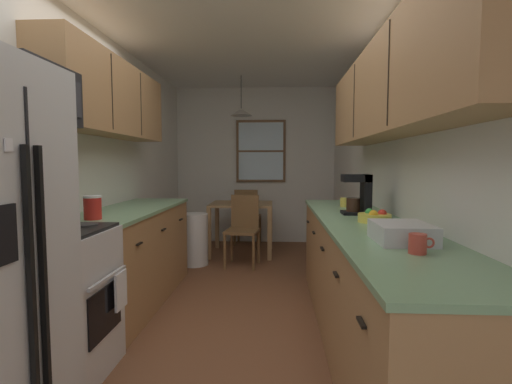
# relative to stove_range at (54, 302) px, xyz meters

# --- Properties ---
(ground_plane) EXTENTS (12.00, 12.00, 0.00)m
(ground_plane) POSITION_rel_stove_range_xyz_m (0.99, 1.49, -0.47)
(ground_plane) COLOR brown
(wall_left) EXTENTS (0.10, 9.00, 2.55)m
(wall_left) POSITION_rel_stove_range_xyz_m (-0.36, 1.49, 0.80)
(wall_left) COLOR white
(wall_left) RESTS_ON ground
(wall_right) EXTENTS (0.10, 9.00, 2.55)m
(wall_right) POSITION_rel_stove_range_xyz_m (2.34, 1.49, 0.80)
(wall_right) COLOR white
(wall_right) RESTS_ON ground
(wall_back) EXTENTS (4.40, 0.10, 2.55)m
(wall_back) POSITION_rel_stove_range_xyz_m (0.99, 4.14, 0.80)
(wall_back) COLOR white
(wall_back) RESTS_ON ground
(ceiling_slab) EXTENTS (4.40, 9.00, 0.08)m
(ceiling_slab) POSITION_rel_stove_range_xyz_m (0.99, 1.49, 2.12)
(ceiling_slab) COLOR white
(stove_range) EXTENTS (0.66, 0.60, 1.10)m
(stove_range) POSITION_rel_stove_range_xyz_m (0.00, 0.00, 0.00)
(stove_range) COLOR silver
(stove_range) RESTS_ON ground
(microwave_over_range) EXTENTS (0.39, 0.57, 0.35)m
(microwave_over_range) POSITION_rel_stove_range_xyz_m (-0.11, 0.00, 1.25)
(microwave_over_range) COLOR black
(counter_left) EXTENTS (0.64, 1.90, 0.90)m
(counter_left) POSITION_rel_stove_range_xyz_m (-0.01, 1.25, -0.02)
(counter_left) COLOR #A87A4C
(counter_left) RESTS_ON ground
(upper_cabinets_left) EXTENTS (0.33, 1.98, 0.66)m
(upper_cabinets_left) POSITION_rel_stove_range_xyz_m (-0.15, 1.20, 1.42)
(upper_cabinets_left) COLOR #A87A4C
(counter_right) EXTENTS (0.64, 3.18, 0.90)m
(counter_right) POSITION_rel_stove_range_xyz_m (1.99, 0.53, -0.02)
(counter_right) COLOR #A87A4C
(counter_right) RESTS_ON ground
(upper_cabinets_right) EXTENTS (0.33, 2.86, 0.63)m
(upper_cabinets_right) POSITION_rel_stove_range_xyz_m (2.13, 0.48, 1.34)
(upper_cabinets_right) COLOR #A87A4C
(dining_table) EXTENTS (0.88, 0.75, 0.74)m
(dining_table) POSITION_rel_stove_range_xyz_m (0.85, 3.23, 0.14)
(dining_table) COLOR #A87F51
(dining_table) RESTS_ON ground
(dining_chair_near) EXTENTS (0.45, 0.45, 0.90)m
(dining_chair_near) POSITION_rel_stove_range_xyz_m (0.92, 2.64, 0.03)
(dining_chair_near) COLOR brown
(dining_chair_near) RESTS_ON ground
(dining_chair_far) EXTENTS (0.42, 0.42, 0.90)m
(dining_chair_far) POSITION_rel_stove_range_xyz_m (0.88, 3.81, 0.03)
(dining_chair_far) COLOR brown
(dining_chair_far) RESTS_ON ground
(pendant_light) EXTENTS (0.31, 0.31, 0.56)m
(pendant_light) POSITION_rel_stove_range_xyz_m (0.85, 3.23, 1.57)
(pendant_light) COLOR black
(back_window) EXTENTS (0.81, 0.05, 1.02)m
(back_window) POSITION_rel_stove_range_xyz_m (1.09, 4.07, 1.04)
(back_window) COLOR brown
(trash_bin) EXTENTS (0.35, 0.35, 0.67)m
(trash_bin) POSITION_rel_stove_range_xyz_m (0.29, 2.60, -0.14)
(trash_bin) COLOR white
(trash_bin) RESTS_ON ground
(storage_canister) EXTENTS (0.13, 0.13, 0.18)m
(storage_canister) POSITION_rel_stove_range_xyz_m (-0.01, 0.53, 0.52)
(storage_canister) COLOR red
(storage_canister) RESTS_ON counter_left
(dish_towel) EXTENTS (0.02, 0.16, 0.24)m
(dish_towel) POSITION_rel_stove_range_xyz_m (0.35, 0.15, 0.03)
(dish_towel) COLOR white
(coffee_maker) EXTENTS (0.22, 0.18, 0.32)m
(coffee_maker) POSITION_rel_stove_range_xyz_m (2.03, 0.92, 0.60)
(coffee_maker) COLOR black
(coffee_maker) RESTS_ON counter_right
(mug_by_coffeemaker) EXTENTS (0.12, 0.09, 0.09)m
(mug_by_coffeemaker) POSITION_rel_stove_range_xyz_m (2.00, 1.45, 0.47)
(mug_by_coffeemaker) COLOR #E5CC4C
(mug_by_coffeemaker) RESTS_ON counter_right
(mug_spare) EXTENTS (0.12, 0.08, 0.09)m
(mug_spare) POSITION_rel_stove_range_xyz_m (2.00, -0.42, 0.47)
(mug_spare) COLOR #BF3F33
(mug_spare) RESTS_ON counter_right
(fruit_bowl) EXTENTS (0.23, 0.23, 0.09)m
(fruit_bowl) POSITION_rel_stove_range_xyz_m (2.04, 0.51, 0.47)
(fruit_bowl) COLOR #E5D14C
(fruit_bowl) RESTS_ON counter_right
(dish_rack) EXTENTS (0.28, 0.34, 0.10)m
(dish_rack) POSITION_rel_stove_range_xyz_m (2.01, -0.16, 0.48)
(dish_rack) COLOR silver
(dish_rack) RESTS_ON counter_right
(table_serving_bowl) EXTENTS (0.18, 0.18, 0.06)m
(table_serving_bowl) POSITION_rel_stove_range_xyz_m (0.93, 3.26, 0.30)
(table_serving_bowl) COLOR #4C7299
(table_serving_bowl) RESTS_ON dining_table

